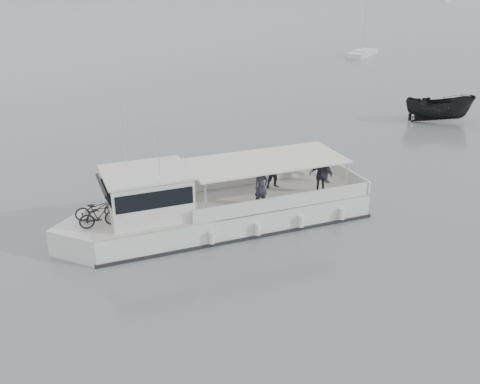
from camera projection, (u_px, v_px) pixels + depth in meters
ground at (148, 251)px, 23.64m from camera, size 1400.00×1400.00×0.00m
tour_boat at (205, 209)px, 25.21m from camera, size 15.31×6.20×6.38m
dark_motorboat at (439, 109)px, 42.98m from camera, size 5.80×4.77×2.15m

